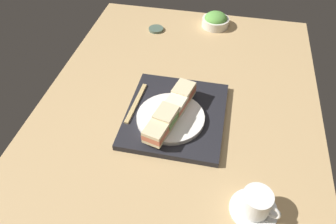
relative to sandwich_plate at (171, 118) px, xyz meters
The scene contains 11 objects.
ground_plane 9.31cm from the sandwich_plate, behind, with size 140.00×100.00×3.00cm, color tan.
serving_tray 4.04cm from the sandwich_plate, 165.56° to the left, with size 36.77×33.23×2.16cm, color black.
sandwich_plate is the anchor object (origin of this frame).
sandwich_nearmost 10.68cm from the sandwich_plate, 165.42° to the left, with size 9.51×8.01×5.03cm.
sandwich_inner_near 4.59cm from the sandwich_plate, 165.42° to the left, with size 9.58×7.98×4.56cm.
sandwich_inner_far 4.85cm from the sandwich_plate, 14.58° to the right, with size 9.47×8.32×5.31cm.
sandwich_farmost 10.60cm from the sandwich_plate, 14.58° to the right, with size 9.16×7.97×4.52cm.
salad_bowl 67.04cm from the sandwich_plate, behind, with size 12.71×12.71×6.88cm.
chopsticks_pair 14.39cm from the sandwich_plate, 110.55° to the right, with size 20.24×2.63×0.70cm.
coffee_cup 39.01cm from the sandwich_plate, 46.98° to the left, with size 13.16×13.16×7.51cm.
small_sauce_dish 60.11cm from the sandwich_plate, 161.97° to the right, with size 6.84×6.84×1.11cm, color #4C6051.
Camera 1 is at (81.62, 13.47, 81.55)cm, focal length 34.77 mm.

